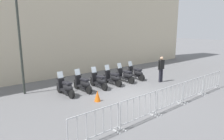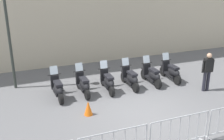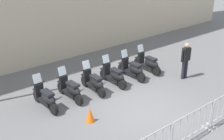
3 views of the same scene
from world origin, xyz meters
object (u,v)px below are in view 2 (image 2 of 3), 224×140
object	(u,v)px
barrier_segment_2	(179,133)
street_lamp	(6,13)
traffic_cone	(88,108)
motorcycle_4	(152,75)
officer_near_row_end	(208,70)
motorcycle_3	(130,78)
motorcycle_2	(108,82)
motorcycle_1	(83,84)
motorcycle_0	(58,88)
motorcycle_5	(171,72)

from	to	relation	value
barrier_segment_2	street_lamp	size ratio (longest dim) A/B	0.35
traffic_cone	street_lamp	bearing A→B (deg)	128.06
motorcycle_4	officer_near_row_end	size ratio (longest dim) A/B	1.00
street_lamp	traffic_cone	xyz separation A→B (m)	(2.64, -3.38, -3.10)
officer_near_row_end	traffic_cone	world-z (taller)	officer_near_row_end
motorcycle_3	officer_near_row_end	world-z (taller)	officer_near_row_end
barrier_segment_2	officer_near_row_end	bearing A→B (deg)	45.52
motorcycle_3	traffic_cone	size ratio (longest dim) A/B	3.14
motorcycle_2	motorcycle_1	bearing A→B (deg)	-179.40
barrier_segment_2	officer_near_row_end	size ratio (longest dim) A/B	1.14
motorcycle_0	motorcycle_2	bearing A→B (deg)	2.82
motorcycle_0	motorcycle_5	bearing A→B (deg)	4.35
street_lamp	motorcycle_0	bearing A→B (deg)	-44.01
motorcycle_5	traffic_cone	xyz separation A→B (m)	(-4.52, -2.12, -0.18)
traffic_cone	motorcycle_5	bearing A→B (deg)	25.09
motorcycle_0	motorcycle_3	xyz separation A→B (m)	(3.26, 0.20, 0.00)
motorcycle_2	motorcycle_4	world-z (taller)	same
motorcycle_5	motorcycle_1	bearing A→B (deg)	-175.82
motorcycle_0	traffic_cone	xyz separation A→B (m)	(0.91, -1.70, -0.18)
motorcycle_0	traffic_cone	world-z (taller)	motorcycle_0
motorcycle_3	traffic_cone	bearing A→B (deg)	-140.94
motorcycle_5	motorcycle_2	bearing A→B (deg)	-174.63
motorcycle_1	motorcycle_3	size ratio (longest dim) A/B	1.00
motorcycle_2	motorcycle_4	xyz separation A→B (m)	(2.18, 0.16, 0.00)
motorcycle_2	motorcycle_4	distance (m)	2.19
motorcycle_3	motorcycle_4	bearing A→B (deg)	3.48
motorcycle_1	street_lamp	bearing A→B (deg)	150.77
officer_near_row_end	motorcycle_5	bearing A→B (deg)	120.37
motorcycle_3	motorcycle_1	bearing A→B (deg)	-177.15
barrier_segment_2	street_lamp	xyz separation A→B (m)	(-4.78, 6.10, 2.85)
motorcycle_0	motorcycle_5	size ratio (longest dim) A/B	1.00
motorcycle_0	motorcycle_3	size ratio (longest dim) A/B	1.00
street_lamp	traffic_cone	size ratio (longest dim) A/B	10.10
barrier_segment_2	motorcycle_0	bearing A→B (deg)	124.58
motorcycle_1	officer_near_row_end	world-z (taller)	officer_near_row_end
motorcycle_4	officer_near_row_end	distance (m)	2.45
motorcycle_1	motorcycle_5	xyz separation A→B (m)	(4.35, 0.32, 0.00)
motorcycle_3	barrier_segment_2	size ratio (longest dim) A/B	0.88
motorcycle_4	officer_near_row_end	xyz separation A→B (m)	(1.97, -1.37, 0.53)
motorcycle_4	barrier_segment_2	xyz separation A→B (m)	(-1.30, -4.70, 0.07)
motorcycle_3	motorcycle_4	distance (m)	1.09
barrier_segment_2	officer_near_row_end	world-z (taller)	officer_near_row_end
motorcycle_0	barrier_segment_2	size ratio (longest dim) A/B	0.88
street_lamp	traffic_cone	world-z (taller)	street_lamp
motorcycle_2	barrier_segment_2	distance (m)	4.62
motorcycle_4	traffic_cone	size ratio (longest dim) A/B	3.14
motorcycle_2	traffic_cone	xyz separation A→B (m)	(-1.26, -1.81, -0.18)
motorcycle_1	motorcycle_0	bearing A→B (deg)	-174.96
motorcycle_2	motorcycle_3	world-z (taller)	same
motorcycle_2	motorcycle_3	size ratio (longest dim) A/B	1.00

